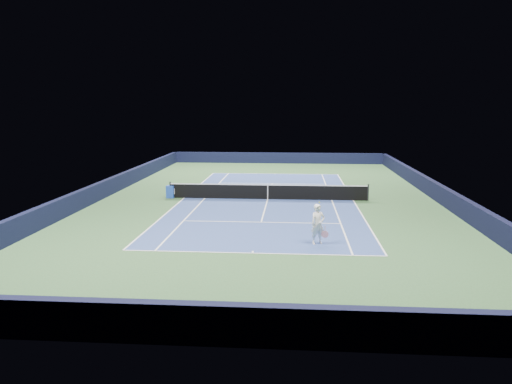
{
  "coord_description": "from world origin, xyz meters",
  "views": [
    {
      "loc": [
        1.67,
        -31.67,
        6.1
      ],
      "look_at": [
        -0.53,
        -3.0,
        1.0
      ],
      "focal_mm": 35.0,
      "sensor_mm": 36.0,
      "label": 1
    }
  ],
  "objects": [
    {
      "name": "wall_far",
      "position": [
        0.0,
        19.82,
        0.55
      ],
      "size": [
        22.0,
        0.35,
        1.1
      ],
      "primitive_type": "cube",
      "color": "black",
      "rests_on": "ground"
    },
    {
      "name": "wall_near",
      "position": [
        0.0,
        -19.82,
        0.55
      ],
      "size": [
        22.0,
        0.35,
        1.1
      ],
      "primitive_type": "cube",
      "color": "black",
      "rests_on": "ground"
    },
    {
      "name": "center_service_line",
      "position": [
        0.0,
        0.0,
        0.01
      ],
      "size": [
        0.08,
        12.8,
        0.0
      ],
      "primitive_type": "cube",
      "color": "white",
      "rests_on": "ground"
    },
    {
      "name": "service_line_far",
      "position": [
        0.0,
        6.4,
        0.01
      ],
      "size": [
        8.23,
        0.08,
        0.0
      ],
      "primitive_type": "cube",
      "color": "white",
      "rests_on": "ground"
    },
    {
      "name": "wall_right",
      "position": [
        10.82,
        0.0,
        0.55
      ],
      "size": [
        0.35,
        40.0,
        1.1
      ],
      "primitive_type": "cube",
      "color": "black",
      "rests_on": "ground"
    },
    {
      "name": "sideline_singles_right",
      "position": [
        4.12,
        0.0,
        0.01
      ],
      "size": [
        0.08,
        23.77,
        0.0
      ],
      "primitive_type": "cube",
      "color": "white",
      "rests_on": "ground"
    },
    {
      "name": "baseline_far",
      "position": [
        0.0,
        11.88,
        0.01
      ],
      "size": [
        10.97,
        0.08,
        0.0
      ],
      "primitive_type": "cube",
      "color": "white",
      "rests_on": "ground"
    },
    {
      "name": "sideline_doubles_right",
      "position": [
        5.49,
        0.0,
        0.01
      ],
      "size": [
        0.08,
        23.77,
        0.0
      ],
      "primitive_type": "cube",
      "color": "white",
      "rests_on": "ground"
    },
    {
      "name": "sideline_singles_left",
      "position": [
        -4.12,
        0.0,
        0.01
      ],
      "size": [
        0.08,
        23.77,
        0.0
      ],
      "primitive_type": "cube",
      "color": "white",
      "rests_on": "ground"
    },
    {
      "name": "tennis_player",
      "position": [
        2.75,
        -10.27,
        0.89
      ],
      "size": [
        0.86,
        1.36,
        1.78
      ],
      "color": "white",
      "rests_on": "ground"
    },
    {
      "name": "sideline_doubles_left",
      "position": [
        -5.49,
        0.0,
        0.01
      ],
      "size": [
        0.08,
        23.77,
        0.0
      ],
      "primitive_type": "cube",
      "color": "white",
      "rests_on": "ground"
    },
    {
      "name": "sponsor_cube",
      "position": [
        -6.4,
        0.04,
        0.41
      ],
      "size": [
        0.56,
        0.48,
        0.81
      ],
      "color": "blue",
      "rests_on": "ground"
    },
    {
      "name": "service_line_near",
      "position": [
        0.0,
        -6.4,
        0.01
      ],
      "size": [
        8.23,
        0.08,
        0.0
      ],
      "primitive_type": "cube",
      "color": "white",
      "rests_on": "ground"
    },
    {
      "name": "court_surface",
      "position": [
        0.0,
        0.0,
        0.0
      ],
      "size": [
        10.97,
        23.77,
        0.01
      ],
      "primitive_type": "cube",
      "color": "navy",
      "rests_on": "ground"
    },
    {
      "name": "wall_left",
      "position": [
        -10.82,
        0.0,
        0.55
      ],
      "size": [
        0.35,
        40.0,
        1.1
      ],
      "primitive_type": "cube",
      "color": "black",
      "rests_on": "ground"
    },
    {
      "name": "center_mark_far",
      "position": [
        0.0,
        11.73,
        0.01
      ],
      "size": [
        0.08,
        0.3,
        0.0
      ],
      "primitive_type": "cube",
      "color": "white",
      "rests_on": "ground"
    },
    {
      "name": "center_mark_near",
      "position": [
        0.0,
        -11.73,
        0.01
      ],
      "size": [
        0.08,
        0.3,
        0.0
      ],
      "primitive_type": "cube",
      "color": "white",
      "rests_on": "ground"
    },
    {
      "name": "baseline_near",
      "position": [
        0.0,
        -11.88,
        0.01
      ],
      "size": [
        10.97,
        0.08,
        0.0
      ],
      "primitive_type": "cube",
      "color": "white",
      "rests_on": "ground"
    },
    {
      "name": "ground",
      "position": [
        0.0,
        0.0,
        0.0
      ],
      "size": [
        40.0,
        40.0,
        0.0
      ],
      "primitive_type": "plane",
      "color": "#2F522D",
      "rests_on": "ground"
    },
    {
      "name": "tennis_net",
      "position": [
        0.0,
        0.0,
        0.5
      ],
      "size": [
        12.9,
        0.1,
        1.07
      ],
      "color": "black",
      "rests_on": "ground"
    }
  ]
}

